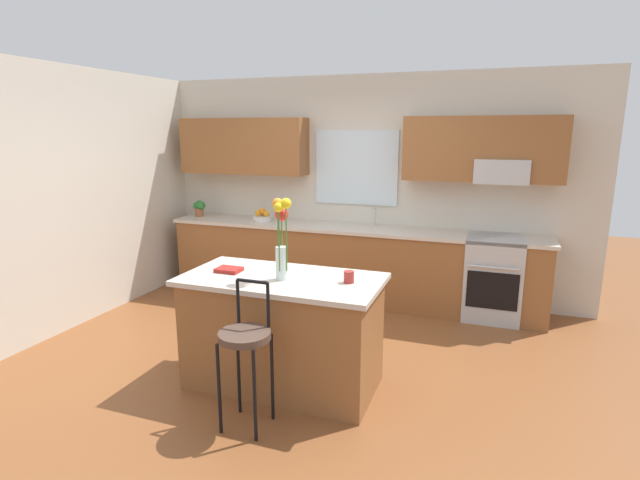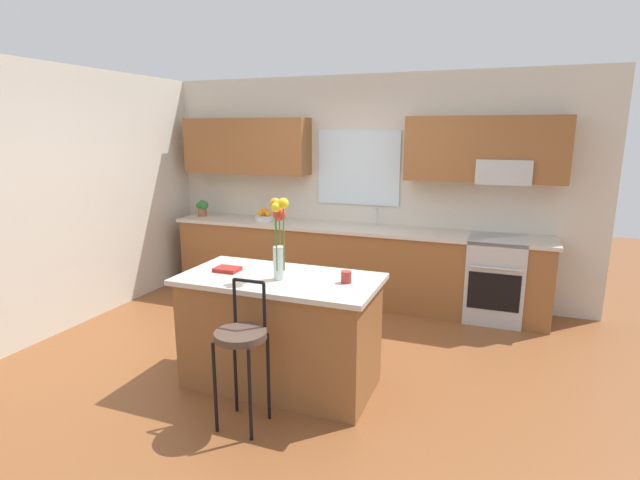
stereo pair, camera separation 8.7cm
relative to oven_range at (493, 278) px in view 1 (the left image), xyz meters
name	(u,v)px [view 1 (the left image)]	position (x,y,z in m)	size (l,w,h in m)	color
ground_plane	(295,358)	(-1.67, -1.68, -0.46)	(14.00, 14.00, 0.00)	brown
wall_left	(88,196)	(-4.23, -1.38, 0.89)	(0.12, 4.60, 2.70)	beige
back_wall_assembly	(359,176)	(-1.64, 0.31, 1.05)	(5.60, 0.50, 2.70)	beige
counter_run	(349,263)	(-1.67, 0.02, 0.01)	(4.56, 0.64, 0.92)	brown
sink_faucet	(375,214)	(-1.39, 0.17, 0.60)	(0.02, 0.13, 0.23)	#B7BABC
oven_range	(493,278)	(0.00, 0.00, 0.00)	(0.60, 0.64, 0.92)	#B7BABC
kitchen_island	(283,331)	(-1.58, -2.14, 0.00)	(1.58, 0.81, 0.92)	brown
bar_stool_near	(245,342)	(-1.58, -2.76, 0.18)	(0.36, 0.36, 1.04)	black
flower_vase	(281,234)	(-1.55, -2.20, 0.82)	(0.15, 0.18, 0.64)	silver
mug_ceramic	(349,277)	(-1.04, -2.10, 0.51)	(0.08, 0.08, 0.09)	#A52D28
cookbook	(229,270)	(-2.05, -2.15, 0.48)	(0.20, 0.15, 0.03)	maroon
fruit_bowl_oranges	(262,216)	(-2.83, 0.03, 0.52)	(0.24, 0.24, 0.16)	silver
potted_plant_small	(199,207)	(-3.76, 0.02, 0.59)	(0.19, 0.13, 0.22)	#9E5B3D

